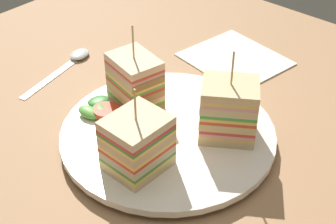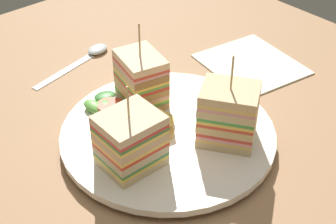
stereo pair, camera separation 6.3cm
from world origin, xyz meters
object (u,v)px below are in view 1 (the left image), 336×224
object	(u,v)px
sandwich_wedge_0	(135,81)
chip_pile	(157,124)
sandwich_wedge_1	(137,143)
plate	(168,134)
sandwich_wedge_2	(228,110)
spoon	(72,60)
napkin	(235,59)

from	to	relation	value
sandwich_wedge_0	chip_pile	distance (cm)	7.13
sandwich_wedge_0	sandwich_wedge_1	xyz separation A→B (cm)	(9.09, -8.92, -0.14)
plate	sandwich_wedge_0	size ratio (longest dim) A/B	2.33
plate	sandwich_wedge_2	bearing A→B (deg)	36.12
sandwich_wedge_1	sandwich_wedge_2	distance (cm)	12.51
plate	spoon	xyz separation A→B (cm)	(-24.69, 4.40, -0.64)
napkin	spoon	bearing A→B (deg)	-136.77
sandwich_wedge_2	spoon	xyz separation A→B (cm)	(-30.76, -0.03, -5.15)
sandwich_wedge_2	napkin	bearing A→B (deg)	-91.86
sandwich_wedge_0	spoon	distance (cm)	18.25
chip_pile	sandwich_wedge_2	bearing A→B (deg)	35.85
sandwich_wedge_1	sandwich_wedge_2	bearing A→B (deg)	-19.24
plate	napkin	size ratio (longest dim) A/B	1.87
chip_pile	spoon	world-z (taller)	chip_pile
sandwich_wedge_0	spoon	world-z (taller)	sandwich_wedge_0
sandwich_wedge_1	chip_pile	xyz separation A→B (cm)	(-2.93, 6.49, -2.52)
sandwich_wedge_0	sandwich_wedge_1	distance (cm)	12.74
spoon	napkin	distance (cm)	26.59
plate	napkin	world-z (taller)	plate
sandwich_wedge_0	napkin	bearing A→B (deg)	97.29
spoon	plate	bearing A→B (deg)	-112.28
spoon	napkin	size ratio (longest dim) A/B	1.07
sandwich_wedge_1	napkin	size ratio (longest dim) A/B	0.74
plate	chip_pile	bearing A→B (deg)	-145.53
sandwich_wedge_0	chip_pile	world-z (taller)	sandwich_wedge_0
spoon	sandwich_wedge_2	bearing A→B (deg)	-102.12
plate	spoon	distance (cm)	25.08
sandwich_wedge_0	spoon	bearing A→B (deg)	-176.30
sandwich_wedge_0	sandwich_wedge_2	xyz separation A→B (cm)	(13.41, 2.81, 0.20)
napkin	sandwich_wedge_0	bearing A→B (deg)	-95.51
sandwich_wedge_0	sandwich_wedge_2	size ratio (longest dim) A/B	0.98
plate	sandwich_wedge_1	distance (cm)	8.59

